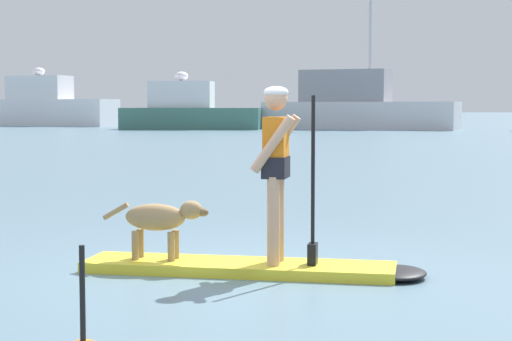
{
  "coord_description": "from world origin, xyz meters",
  "views": [
    {
      "loc": [
        1.52,
        -8.01,
        1.59
      ],
      "look_at": [
        0.0,
        1.0,
        0.9
      ],
      "focal_mm": 60.81,
      "sensor_mm": 36.0,
      "label": 1
    }
  ],
  "objects_px": {
    "dog": "(160,219)",
    "moored_boat_outer": "(356,107)",
    "paddleboard": "(262,268)",
    "moored_boat_far_starboard": "(47,107)",
    "person_paddler": "(278,161)",
    "moored_boat_far_port": "(189,111)"
  },
  "relations": [
    {
      "from": "dog",
      "to": "moored_boat_outer",
      "type": "relative_size",
      "value": 0.08
    },
    {
      "from": "paddleboard",
      "to": "moored_boat_far_starboard",
      "type": "relative_size",
      "value": 0.29
    },
    {
      "from": "moored_boat_far_starboard",
      "to": "paddleboard",
      "type": "bearing_deg",
      "value": -65.1
    },
    {
      "from": "person_paddler",
      "to": "dog",
      "type": "xyz_separation_m",
      "value": [
        -1.15,
        0.02,
        -0.58
      ]
    },
    {
      "from": "person_paddler",
      "to": "moored_boat_far_port",
      "type": "height_order",
      "value": "moored_boat_far_port"
    },
    {
      "from": "paddleboard",
      "to": "moored_boat_outer",
      "type": "distance_m",
      "value": 50.57
    },
    {
      "from": "paddleboard",
      "to": "person_paddler",
      "type": "height_order",
      "value": "person_paddler"
    },
    {
      "from": "moored_boat_outer",
      "to": "dog",
      "type": "bearing_deg",
      "value": -89.12
    },
    {
      "from": "person_paddler",
      "to": "moored_boat_outer",
      "type": "height_order",
      "value": "moored_boat_outer"
    },
    {
      "from": "paddleboard",
      "to": "moored_boat_outer",
      "type": "height_order",
      "value": "moored_boat_outer"
    },
    {
      "from": "moored_boat_outer",
      "to": "moored_boat_far_port",
      "type": "bearing_deg",
      "value": -169.59
    },
    {
      "from": "person_paddler",
      "to": "dog",
      "type": "relative_size",
      "value": 1.57
    },
    {
      "from": "paddleboard",
      "to": "moored_boat_outer",
      "type": "relative_size",
      "value": 0.24
    },
    {
      "from": "dog",
      "to": "person_paddler",
      "type": "bearing_deg",
      "value": -1.18
    },
    {
      "from": "paddleboard",
      "to": "moored_boat_outer",
      "type": "bearing_deg",
      "value": 92.01
    },
    {
      "from": "dog",
      "to": "moored_boat_far_port",
      "type": "bearing_deg",
      "value": 103.68
    },
    {
      "from": "paddleboard",
      "to": "moored_boat_far_starboard",
      "type": "xyz_separation_m",
      "value": [
        -26.02,
        56.04,
        1.45
      ]
    },
    {
      "from": "moored_boat_far_starboard",
      "to": "moored_boat_far_port",
      "type": "relative_size",
      "value": 1.21
    },
    {
      "from": "dog",
      "to": "moored_boat_far_starboard",
      "type": "relative_size",
      "value": 0.09
    },
    {
      "from": "person_paddler",
      "to": "moored_boat_outer",
      "type": "relative_size",
      "value": 0.12
    },
    {
      "from": "dog",
      "to": "moored_boat_outer",
      "type": "xyz_separation_m",
      "value": [
        -0.78,
        50.5,
        1.01
      ]
    },
    {
      "from": "paddleboard",
      "to": "moored_boat_outer",
      "type": "xyz_separation_m",
      "value": [
        -1.77,
        50.52,
        1.45
      ]
    }
  ]
}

